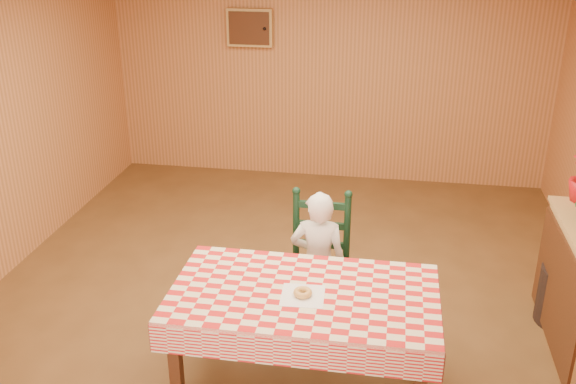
% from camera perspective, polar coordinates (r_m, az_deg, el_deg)
% --- Properties ---
extents(ground, '(6.00, 6.00, 0.00)m').
position_cam_1_polar(ground, '(5.18, -0.38, -10.58)').
color(ground, brown).
rests_on(ground, ground).
extents(cabin_walls, '(5.10, 6.05, 2.65)m').
position_cam_1_polar(cabin_walls, '(4.95, 0.62, 10.87)').
color(cabin_walls, '#C47E47').
rests_on(cabin_walls, ground).
extents(dining_table, '(1.66, 0.96, 0.77)m').
position_cam_1_polar(dining_table, '(4.02, 1.41, -9.82)').
color(dining_table, '#4B2714').
rests_on(dining_table, ground).
extents(ladder_chair, '(0.44, 0.40, 1.08)m').
position_cam_1_polar(ladder_chair, '(4.78, 2.76, -6.62)').
color(ladder_chair, black).
rests_on(ladder_chair, ground).
extents(seated_child, '(0.41, 0.27, 1.12)m').
position_cam_1_polar(seated_child, '(4.71, 2.69, -6.33)').
color(seated_child, white).
rests_on(seated_child, ground).
extents(napkin, '(0.27, 0.27, 0.00)m').
position_cam_1_polar(napkin, '(3.93, 1.32, -9.19)').
color(napkin, white).
rests_on(napkin, dining_table).
extents(donut, '(0.13, 0.13, 0.04)m').
position_cam_1_polar(donut, '(3.92, 1.32, -8.93)').
color(donut, gold).
rests_on(donut, napkin).
extents(storage_bin, '(0.58, 0.58, 0.45)m').
position_cam_1_polar(storage_bin, '(5.39, 23.64, -8.50)').
color(storage_bin, black).
rests_on(storage_bin, ground).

